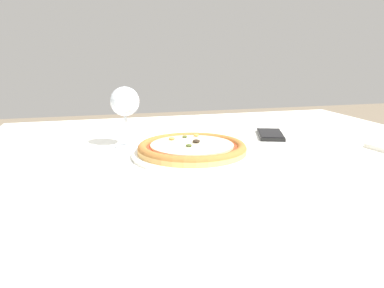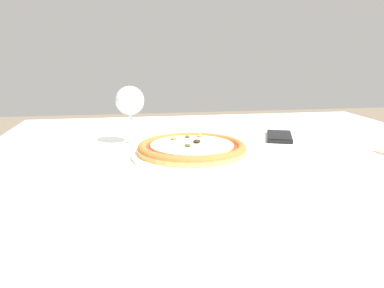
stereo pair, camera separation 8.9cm
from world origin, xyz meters
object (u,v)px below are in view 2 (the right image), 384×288
(pizza_plate, at_px, (192,149))
(cell_phone, at_px, (279,136))
(dining_table, at_px, (233,181))
(fork, at_px, (34,159))
(wine_glass_far_left, at_px, (130,102))

(pizza_plate, xyz_separation_m, cell_phone, (0.28, 0.15, -0.01))
(dining_table, height_order, fork, fork)
(dining_table, distance_m, cell_phone, 0.24)
(cell_phone, bearing_deg, fork, -168.97)
(fork, relative_size, wine_glass_far_left, 1.06)
(wine_glass_far_left, bearing_deg, fork, -153.76)
(dining_table, distance_m, wine_glass_far_left, 0.34)
(wine_glass_far_left, relative_size, cell_phone, 1.00)
(wine_glass_far_left, bearing_deg, dining_table, -26.47)
(pizza_plate, height_order, wine_glass_far_left, wine_glass_far_left)
(dining_table, height_order, pizza_plate, pizza_plate)
(dining_table, relative_size, fork, 7.54)
(pizza_plate, height_order, cell_phone, pizza_plate)
(cell_phone, bearing_deg, pizza_plate, -151.91)
(pizza_plate, relative_size, fork, 1.71)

